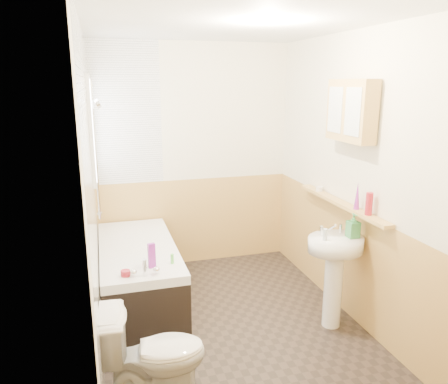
{
  "coord_description": "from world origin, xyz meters",
  "views": [
    {
      "loc": [
        -1.01,
        -3.37,
        2.08
      ],
      "look_at": [
        0.0,
        0.15,
        1.15
      ],
      "focal_mm": 35.0,
      "sensor_mm": 36.0,
      "label": 1
    }
  ],
  "objects": [
    {
      "name": "medicine_cabinet",
      "position": [
        1.01,
        -0.14,
        1.84
      ],
      "size": [
        0.14,
        0.56,
        0.51
      ],
      "color": "tan",
      "rests_on": "wall_right"
    },
    {
      "name": "black_jar",
      "position": [
        1.04,
        0.37,
        1.06
      ],
      "size": [
        0.07,
        0.07,
        0.05
      ],
      "primitive_type": "cylinder",
      "rotation": [
        0.0,
        0.0,
        -0.07
      ],
      "color": "silver",
      "rests_on": "pine_shelf"
    },
    {
      "name": "orange_bottle",
      "position": [
        -0.48,
        0.07,
        0.62
      ],
      "size": [
        0.03,
        0.03,
        0.09
      ],
      "primitive_type": "cylinder",
      "rotation": [
        0.0,
        0.0,
        0.18
      ],
      "color": "#59C647",
      "rests_on": "bathtub"
    },
    {
      "name": "wainscot_right",
      "position": [
        1.09,
        0.0,
        0.5
      ],
      "size": [
        0.01,
        2.8,
        1.0
      ],
      "primitive_type": "cube",
      "color": "tan",
      "rests_on": "wall_right"
    },
    {
      "name": "wainscot_front",
      "position": [
        0.0,
        -1.39,
        0.5
      ],
      "size": [
        2.2,
        0.01,
        1.0
      ],
      "primitive_type": "cube",
      "color": "tan",
      "rests_on": "wall_front"
    },
    {
      "name": "ceiling",
      "position": [
        0.0,
        0.0,
        2.5
      ],
      "size": [
        2.8,
        2.8,
        0.0
      ],
      "primitive_type": "plane",
      "rotation": [
        3.14,
        0.0,
        0.0
      ],
      "color": "white",
      "rests_on": "ground"
    },
    {
      "name": "wall_left",
      "position": [
        -1.11,
        0.0,
        1.25
      ],
      "size": [
        0.02,
        2.8,
        2.5
      ],
      "primitive_type": "cube",
      "color": "#F1E9C7",
      "rests_on": "ground"
    },
    {
      "name": "wall_back",
      "position": [
        0.0,
        1.41,
        1.25
      ],
      "size": [
        2.2,
        0.02,
        2.5
      ],
      "primitive_type": "cube",
      "color": "#F1E9C7",
      "rests_on": "ground"
    },
    {
      "name": "floor",
      "position": [
        0.0,
        0.0,
        0.0
      ],
      "size": [
        2.8,
        2.8,
        0.0
      ],
      "primitive_type": "plane",
      "color": "black",
      "rests_on": "ground"
    },
    {
      "name": "sink",
      "position": [
        0.84,
        -0.32,
        0.58
      ],
      "size": [
        0.48,
        0.39,
        0.93
      ],
      "rotation": [
        0.0,
        0.0,
        -0.06
      ],
      "color": "white",
      "rests_on": "floor"
    },
    {
      "name": "toilet",
      "position": [
        -0.76,
        -0.83,
        0.34
      ],
      "size": [
        0.71,
        0.43,
        0.67
      ],
      "primitive_type": "imported",
      "rotation": [
        0.0,
        0.0,
        1.5
      ],
      "color": "white",
      "rests_on": "floor"
    },
    {
      "name": "green_bottle",
      "position": [
        1.04,
        -0.28,
        1.15
      ],
      "size": [
        0.05,
        0.05,
        0.24
      ],
      "primitive_type": "cone",
      "rotation": [
        0.0,
        0.0,
        0.01
      ],
      "color": "purple",
      "rests_on": "pine_shelf"
    },
    {
      "name": "tile_return_back",
      "position": [
        -0.73,
        1.39,
        1.75
      ],
      "size": [
        0.75,
        0.01,
        1.5
      ],
      "primitive_type": "cube",
      "color": "white",
      "rests_on": "wall_back"
    },
    {
      "name": "blue_gel",
      "position": [
        -0.66,
        0.04,
        0.68
      ],
      "size": [
        0.06,
        0.05,
        0.21
      ],
      "primitive_type": "cube",
      "rotation": [
        0.0,
        0.0,
        0.21
      ],
      "color": "purple",
      "rests_on": "bathtub"
    },
    {
      "name": "tile_cladding_left",
      "position": [
        -1.09,
        0.0,
        1.25
      ],
      "size": [
        0.01,
        2.8,
        2.5
      ],
      "primitive_type": "cube",
      "color": "white",
      "rests_on": "wall_left"
    },
    {
      "name": "foam_can",
      "position": [
        1.04,
        -0.45,
        1.13
      ],
      "size": [
        0.07,
        0.07,
        0.19
      ],
      "primitive_type": "cylinder",
      "rotation": [
        0.0,
        0.0,
        -0.36
      ],
      "color": "maroon",
      "rests_on": "pine_shelf"
    },
    {
      "name": "pine_shelf",
      "position": [
        1.04,
        -0.03,
        1.02
      ],
      "size": [
        0.1,
        1.39,
        0.03
      ],
      "primitive_type": "cube",
      "color": "tan",
      "rests_on": "wall_right"
    },
    {
      "name": "wall_front",
      "position": [
        0.0,
        -1.41,
        1.25
      ],
      "size": [
        2.2,
        0.02,
        2.5
      ],
      "primitive_type": "cube",
      "color": "#F1E9C7",
      "rests_on": "ground"
    },
    {
      "name": "clear_bottle",
      "position": [
        0.71,
        -0.37,
        0.87
      ],
      "size": [
        0.04,
        0.04,
        0.1
      ],
      "primitive_type": "cylinder",
      "rotation": [
        0.0,
        0.0,
        0.15
      ],
      "color": "silver",
      "rests_on": "sink"
    },
    {
      "name": "bathtub",
      "position": [
        -0.73,
        0.57,
        0.3
      ],
      "size": [
        0.7,
        1.57,
        0.71
      ],
      "color": "black",
      "rests_on": "floor"
    },
    {
      "name": "wainscot_back",
      "position": [
        0.0,
        1.39,
        0.5
      ],
      "size": [
        2.2,
        0.01,
        1.0
      ],
      "primitive_type": "cube",
      "color": "tan",
      "rests_on": "wall_back"
    },
    {
      "name": "wall_right",
      "position": [
        1.11,
        0.0,
        1.25
      ],
      "size": [
        0.02,
        2.8,
        2.5
      ],
      "primitive_type": "cube",
      "color": "#F1E9C7",
      "rests_on": "ground"
    },
    {
      "name": "soap_bottle",
      "position": [
        0.97,
        -0.36,
        0.86
      ],
      "size": [
        0.1,
        0.21,
        0.09
      ],
      "primitive_type": "imported",
      "rotation": [
        0.0,
        0.0,
        -0.02
      ],
      "color": "#388447",
      "rests_on": "sink"
    },
    {
      "name": "shower_riser",
      "position": [
        -1.04,
        0.69,
        1.57
      ],
      "size": [
        0.11,
        0.08,
        1.27
      ],
      "color": "silver",
      "rests_on": "wall_left"
    },
    {
      "name": "window",
      "position": [
        -1.06,
        0.95,
        1.65
      ],
      "size": [
        0.03,
        0.79,
        0.99
      ],
      "color": "white",
      "rests_on": "wall_left"
    },
    {
      "name": "cream_jar",
      "position": [
        -0.88,
        -0.07,
        0.6
      ],
      "size": [
        0.08,
        0.08,
        0.05
      ],
      "primitive_type": "cylinder",
      "rotation": [
        0.0,
        0.0,
        -0.11
      ],
      "color": "maroon",
      "rests_on": "bathtub"
    }
  ]
}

